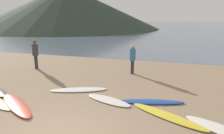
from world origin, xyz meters
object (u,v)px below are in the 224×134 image
Objects in this scene: surfboard_5 at (151,102)px; surfboard_3 at (79,90)px; surfboard_2 at (16,105)px; person_2 at (133,57)px; surfboard_4 at (108,100)px; surfboard_6 at (167,116)px; person_1 at (35,52)px.

surfboard_3 is at bearing 158.93° from surfboard_5.
person_2 is at bearing 94.94° from surfboard_2.
surfboard_2 is 2.48m from surfboard_3.
surfboard_3 is 1.22× the size of surfboard_4.
surfboard_4 is 4.02m from person_2.
surfboard_6 is 1.57× the size of person_1.
person_2 is at bearing 143.36° from surfboard_6.
surfboard_5 is 1.37× the size of person_1.
surfboard_5 is 0.87× the size of surfboard_6.
surfboard_6 is (2.11, -0.65, 0.00)m from surfboard_4.
surfboard_3 is at bearing -62.29° from person_1.
surfboard_2 reaches higher than surfboard_4.
surfboard_6 is (0.61, -0.96, -0.00)m from surfboard_5.
person_2 is (-2.09, 4.57, 0.88)m from surfboard_6.
person_1 is at bearing 142.79° from surfboard_5.
surfboard_4 is 0.72× the size of surfboard_6.
person_2 reaches higher than surfboard_4.
person_2 is (0.02, 3.92, 0.89)m from surfboard_4.
surfboard_4 reaches higher than surfboard_3.
surfboard_3 is 3.05m from surfboard_5.
surfboard_5 and surfboard_6 have the same top height.
person_2 is (1.54, 3.23, 0.89)m from surfboard_3.
surfboard_4 is (1.52, -0.69, 0.00)m from surfboard_3.
person_1 reaches higher than surfboard_6.
surfboard_5 is 1.48× the size of person_2.
surfboard_5 is 7.74m from person_1.
surfboard_2 is at bearing -172.56° from surfboard_5.
person_2 is at bearing 41.56° from surfboard_3.
surfboard_3 is 0.88× the size of surfboard_6.
person_1 reaches higher than surfboard_2.
surfboard_2 is 5.03m from surfboard_6.
surfboard_4 is 2.21m from surfboard_6.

